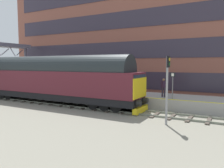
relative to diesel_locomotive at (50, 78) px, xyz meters
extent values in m
plane|color=gray|center=(0.00, -5.22, -2.49)|extent=(140.00, 140.00, 0.00)
cube|color=gray|center=(-0.72, -5.22, -2.41)|extent=(0.07, 60.00, 0.15)
cube|color=gray|center=(0.72, -5.22, -2.41)|extent=(0.07, 60.00, 0.15)
cube|color=#4B4139|center=(0.00, -14.60, -2.44)|extent=(2.50, 0.26, 0.09)
cube|color=#4B4139|center=(0.00, -13.35, -2.44)|extent=(2.50, 0.26, 0.09)
cube|color=#4B4139|center=(0.00, -12.10, -2.44)|extent=(2.50, 0.26, 0.09)
cube|color=#4B4139|center=(0.00, -10.85, -2.44)|extent=(2.50, 0.26, 0.09)
cube|color=#4B4139|center=(0.00, -9.60, -2.44)|extent=(2.50, 0.26, 0.09)
cube|color=#4B4139|center=(0.00, -8.35, -2.44)|extent=(2.50, 0.26, 0.09)
cube|color=#4B4139|center=(0.00, -7.10, -2.44)|extent=(2.50, 0.26, 0.09)
cube|color=#4B4139|center=(0.00, -5.85, -2.44)|extent=(2.50, 0.26, 0.09)
cube|color=#4B4139|center=(0.00, -4.60, -2.44)|extent=(2.50, 0.26, 0.09)
cube|color=#4B4139|center=(0.00, -3.35, -2.44)|extent=(2.50, 0.26, 0.09)
cube|color=#4B4139|center=(0.00, -2.10, -2.44)|extent=(2.50, 0.26, 0.09)
cube|color=#4B4139|center=(0.00, -0.85, -2.44)|extent=(2.50, 0.26, 0.09)
cube|color=#4B4139|center=(0.00, 0.40, -2.44)|extent=(2.50, 0.26, 0.09)
cube|color=#4B4139|center=(0.00, 1.65, -2.44)|extent=(2.50, 0.26, 0.09)
cube|color=#4B4139|center=(0.00, 2.90, -2.44)|extent=(2.50, 0.26, 0.09)
cube|color=#4B4139|center=(0.00, 4.15, -2.44)|extent=(2.50, 0.26, 0.09)
cube|color=#4B4139|center=(0.00, 5.40, -2.44)|extent=(2.50, 0.26, 0.09)
cube|color=#4B4139|center=(0.00, 6.65, -2.44)|extent=(2.50, 0.26, 0.09)
cube|color=#4B4139|center=(0.00, 7.90, -2.44)|extent=(2.50, 0.26, 0.09)
cube|color=#9E9B96|center=(3.60, -5.22, -1.99)|extent=(4.00, 44.00, 1.00)
cube|color=yellow|center=(1.75, -5.22, -1.48)|extent=(0.30, 44.00, 0.01)
cube|color=brown|center=(10.87, -4.89, 4.70)|extent=(5.22, 39.28, 14.38)
cube|color=#322B39|center=(8.23, -4.89, -0.51)|extent=(0.06, 36.13, 2.01)
cube|color=#322B39|center=(8.23, -4.89, 3.09)|extent=(0.06, 36.13, 2.01)
cube|color=#322B39|center=(8.23, -4.89, 6.68)|extent=(0.06, 36.13, 2.01)
cube|color=black|center=(0.00, 0.04, -1.67)|extent=(2.56, 19.00, 0.60)
cube|color=#551B26|center=(0.00, 0.04, -0.32)|extent=(2.70, 19.00, 2.10)
cylinder|color=#22282B|center=(0.00, 0.04, 0.91)|extent=(2.56, 17.48, 2.57)
cube|color=yellow|center=(0.00, -9.51, -0.47)|extent=(2.65, 0.08, 1.58)
cube|color=#232D3D|center=(0.00, -9.49, 0.26)|extent=(2.38, 0.04, 0.64)
cube|color=#232D3D|center=(1.37, 0.04, -0.02)|extent=(0.04, 13.30, 0.44)
cylinder|color=black|center=(-0.75, -9.72, -1.57)|extent=(0.48, 0.35, 0.48)
cylinder|color=black|center=(0.75, -9.72, -1.57)|extent=(0.48, 0.35, 0.48)
cube|color=yellow|center=(0.00, -9.57, -2.20)|extent=(2.43, 0.36, 0.47)
cylinder|color=black|center=(0.00, -7.72, -1.97)|extent=(1.64, 1.04, 1.04)
cylinder|color=black|center=(0.00, -6.62, -1.97)|extent=(1.64, 1.04, 1.04)
cylinder|color=black|center=(0.00, -5.52, -1.97)|extent=(1.64, 1.04, 1.04)
cylinder|color=black|center=(0.00, 5.59, -1.97)|extent=(1.64, 1.04, 1.04)
cylinder|color=black|center=(0.00, 6.69, -1.97)|extent=(1.64, 1.04, 1.04)
cylinder|color=black|center=(0.00, 7.79, -1.97)|extent=(1.64, 1.04, 1.04)
cylinder|color=gray|center=(-2.40, -12.29, -0.29)|extent=(0.14, 0.14, 4.39)
cube|color=black|center=(-2.40, -12.35, 1.54)|extent=(0.44, 0.10, 0.71)
cylinder|color=yellow|center=(-2.40, -12.41, 1.70)|extent=(0.20, 0.06, 0.20)
cylinder|color=#0A3E13|center=(-2.40, -12.41, 1.42)|extent=(0.20, 0.06, 0.20)
cylinder|color=slate|center=(1.99, -11.57, -0.38)|extent=(0.08, 0.08, 2.19)
cube|color=black|center=(1.96, -11.57, 0.53)|extent=(0.05, 0.44, 0.36)
cube|color=white|center=(1.93, -11.57, 0.53)|extent=(0.01, 0.20, 0.24)
cylinder|color=#292432|center=(2.66, -10.73, -1.06)|extent=(0.13, 0.13, 0.84)
cylinder|color=#292432|center=(2.66, -10.53, -1.06)|extent=(0.13, 0.13, 0.84)
cylinder|color=#2B1A2F|center=(2.66, -10.63, -0.36)|extent=(0.34, 0.34, 0.56)
sphere|color=brown|center=(2.66, -10.63, 0.05)|extent=(0.22, 0.22, 0.22)
cylinder|color=#2B1A2F|center=(2.66, -10.84, -0.36)|extent=(0.09, 0.09, 0.52)
cylinder|color=#2B1A2F|center=(2.66, -10.42, -0.36)|extent=(0.09, 0.09, 0.52)
cylinder|color=slate|center=(6.50, 11.17, 0.58)|extent=(0.36, 0.36, 6.14)
cylinder|color=slate|center=(3.21, 11.17, 3.05)|extent=(1.18, 0.10, 0.92)
cylinder|color=slate|center=(4.36, 11.17, 3.05)|extent=(0.89, 0.10, 1.20)
cylinder|color=slate|center=(5.52, 11.17, 3.05)|extent=(1.17, 0.10, 0.94)
camera|label=1|loc=(-16.50, -16.11, 1.42)|focal=36.11mm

